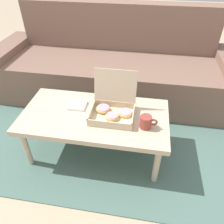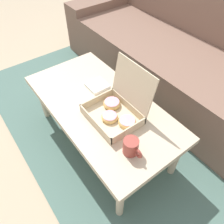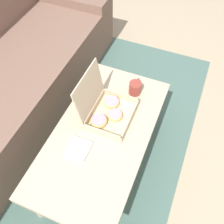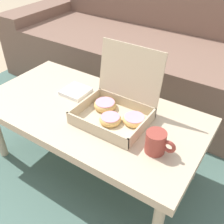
# 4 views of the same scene
# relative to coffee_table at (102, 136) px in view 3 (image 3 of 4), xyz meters

# --- Properties ---
(ground_plane) EXTENTS (12.00, 12.00, 0.00)m
(ground_plane) POSITION_rel_coffee_table_xyz_m (0.00, 0.10, -0.35)
(ground_plane) COLOR tan
(area_rug) EXTENTS (2.70, 1.87, 0.01)m
(area_rug) POSITION_rel_coffee_table_xyz_m (0.00, 0.40, -0.35)
(area_rug) COLOR #4C6B60
(area_rug) RESTS_ON ground_plane
(coffee_table) EXTENTS (1.09, 0.56, 0.39)m
(coffee_table) POSITION_rel_coffee_table_xyz_m (0.00, 0.00, 0.00)
(coffee_table) COLOR #C6B293
(coffee_table) RESTS_ON ground_plane
(pastry_box) EXTENTS (0.31, 0.29, 0.30)m
(pastry_box) POSITION_rel_coffee_table_xyz_m (0.14, 0.03, 0.09)
(pastry_box) COLOR beige
(pastry_box) RESTS_ON coffee_table
(coffee_mug) EXTENTS (0.12, 0.08, 0.09)m
(coffee_mug) POSITION_rel_coffee_table_xyz_m (0.38, -0.08, 0.09)
(coffee_mug) COLOR #993D33
(coffee_mug) RESTS_ON coffee_table
(napkin_stack) EXTENTS (0.13, 0.13, 0.02)m
(napkin_stack) POSITION_rel_coffee_table_xyz_m (-0.15, 0.08, 0.05)
(napkin_stack) COLOR white
(napkin_stack) RESTS_ON coffee_table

